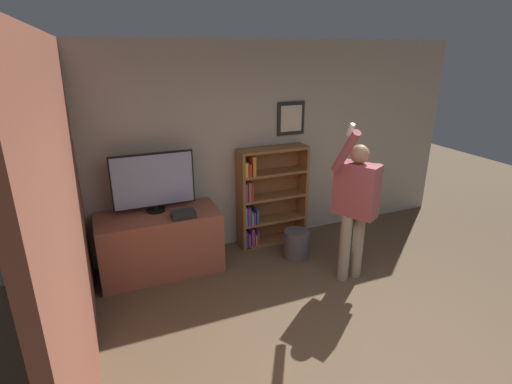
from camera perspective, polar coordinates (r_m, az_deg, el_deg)
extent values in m
cube|color=#B2AD9E|center=(5.35, -0.57, 6.48)|extent=(6.31, 0.06, 2.70)
cube|color=black|center=(5.47, 5.00, 10.44)|extent=(0.40, 0.02, 0.44)
cube|color=beige|center=(5.46, 5.06, 10.42)|extent=(0.31, 0.01, 0.35)
cube|color=#93513D|center=(3.55, -24.79, -2.60)|extent=(0.06, 4.54, 2.70)
cube|color=#93513D|center=(4.98, -13.51, -7.10)|extent=(1.43, 0.64, 0.76)
cylinder|color=black|center=(4.92, -14.10, -2.47)|extent=(0.22, 0.22, 0.03)
cylinder|color=black|center=(4.91, -14.14, -2.04)|extent=(0.06, 0.06, 0.05)
cube|color=black|center=(4.80, -14.47, 1.64)|extent=(0.96, 0.04, 0.65)
cube|color=#8C9EC6|center=(4.77, -14.43, 1.56)|extent=(0.92, 0.01, 0.61)
cube|color=black|center=(4.66, -10.37, -3.13)|extent=(0.27, 0.17, 0.08)
cube|color=brown|center=(5.30, -2.19, -1.28)|extent=(0.04, 0.28, 1.36)
cube|color=brown|center=(5.67, 6.60, 0.05)|extent=(0.04, 0.28, 1.36)
cube|color=brown|center=(5.58, 1.77, -0.15)|extent=(0.96, 0.01, 1.36)
cube|color=brown|center=(5.74, 2.26, -6.78)|extent=(0.89, 0.28, 0.04)
cube|color=brown|center=(5.60, 2.31, -3.85)|extent=(0.89, 0.28, 0.04)
cube|color=brown|center=(5.47, 2.35, -0.60)|extent=(0.89, 0.28, 0.04)
cube|color=brown|center=(5.36, 2.41, 2.80)|extent=(0.89, 0.28, 0.04)
cube|color=brown|center=(5.27, 2.46, 6.14)|extent=(0.89, 0.28, 0.04)
cube|color=#2D569E|center=(5.50, -1.71, -6.55)|extent=(0.02, 0.21, 0.25)
cube|color=#7A3889|center=(5.53, -1.31, -6.67)|extent=(0.04, 0.23, 0.20)
cube|color=#7A3889|center=(5.53, -0.78, -6.29)|extent=(0.04, 0.22, 0.27)
cube|color=orange|center=(5.58, -0.43, -6.55)|extent=(0.02, 0.26, 0.18)
cube|color=#7A3889|center=(5.58, -0.12, -6.29)|extent=(0.02, 0.25, 0.23)
cube|color=#5B8E99|center=(5.37, -1.80, -3.23)|extent=(0.02, 0.24, 0.25)
cube|color=#7A3889|center=(5.37, -1.32, -3.28)|extent=(0.04, 0.21, 0.24)
cube|color=#5B8E99|center=(5.40, -0.85, -3.59)|extent=(0.03, 0.20, 0.17)
cube|color=#7A3889|center=(5.41, -0.49, -3.55)|extent=(0.02, 0.20, 0.17)
cube|color=#2D569E|center=(5.42, -0.09, -3.31)|extent=(0.03, 0.20, 0.20)
cube|color=#7A3889|center=(5.26, -1.83, 0.19)|extent=(0.03, 0.26, 0.25)
cube|color=#99663D|center=(5.25, -1.25, 0.23)|extent=(0.04, 0.22, 0.26)
cube|color=red|center=(5.26, -0.87, 0.24)|extent=(0.02, 0.22, 0.25)
cube|color=gold|center=(5.14, -1.73, 3.37)|extent=(0.04, 0.21, 0.19)
cube|color=red|center=(5.15, -1.19, 3.29)|extent=(0.04, 0.20, 0.17)
cube|color=orange|center=(5.16, -0.60, 3.84)|extent=(0.04, 0.20, 0.26)
cylinder|color=gray|center=(4.79, 12.56, -7.82)|extent=(0.13, 0.13, 0.81)
cylinder|color=gray|center=(4.89, 14.31, -7.38)|extent=(0.13, 0.13, 0.81)
cube|color=#99474C|center=(4.56, 14.15, 0.31)|extent=(0.42, 0.52, 0.61)
sphere|color=#9E7556|center=(4.45, 14.60, 5.26)|extent=(0.21, 0.21, 0.21)
cylinder|color=#99474C|center=(4.73, 16.73, 0.55)|extent=(0.09, 0.09, 0.56)
cylinder|color=#99474C|center=(4.19, 12.68, 5.64)|extent=(0.09, 0.39, 0.51)
cube|color=white|center=(4.09, 13.38, 8.63)|extent=(0.04, 0.09, 0.14)
cylinder|color=#4C4C51|center=(5.26, 5.81, -7.43)|extent=(0.33, 0.33, 0.37)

